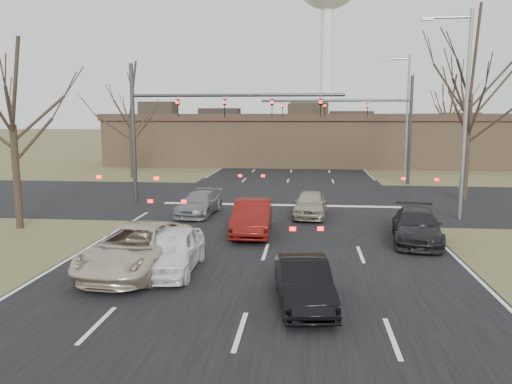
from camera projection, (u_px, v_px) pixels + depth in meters
ground at (257, 278)px, 15.66m from camera, size 360.00×360.00×0.00m
road_main at (298, 150)px, 74.67m from camera, size 14.00×300.00×0.02m
road_cross at (282, 199)px, 30.41m from camera, size 200.00×14.00×0.02m
building at (313, 139)px, 52.43m from camera, size 42.40×10.40×5.30m
mast_arm_near at (189, 116)px, 28.22m from camera, size 12.12×0.24×8.00m
mast_arm_far at (372, 117)px, 36.90m from camera, size 11.12×0.24×8.00m
streetlight_right_near at (462, 105)px, 23.76m from camera, size 2.34×0.25×10.00m
streetlight_right_far at (405, 110)px, 40.42m from camera, size 2.34×0.25×10.00m
tree_right_near at (473, 49)px, 28.94m from camera, size 6.90×6.90×11.50m
tree_left_near at (10, 81)px, 21.76m from camera, size 5.10×5.10×8.50m
tree_left_far at (129, 88)px, 40.48m from camera, size 5.70×5.70×9.50m
tree_right_far at (451, 96)px, 47.50m from camera, size 5.40×5.40×9.00m
car_silver_suv at (137, 248)px, 16.32m from camera, size 2.92×5.61×1.51m
car_white_sedan at (172, 250)px, 16.29m from camera, size 1.78×4.19×1.41m
car_black_hatch at (304, 282)px, 13.36m from camera, size 1.82×3.92×1.24m
car_charcoal_sedan at (417, 226)px, 20.05m from camera, size 2.43×4.73×1.31m
car_grey_ahead at (199, 203)px, 25.66m from camera, size 2.01×4.25×1.20m
car_red_ahead at (252, 217)px, 21.49m from camera, size 1.71×4.52×1.47m
car_silver_ahead at (310, 204)px, 25.16m from camera, size 1.85×4.03×1.34m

